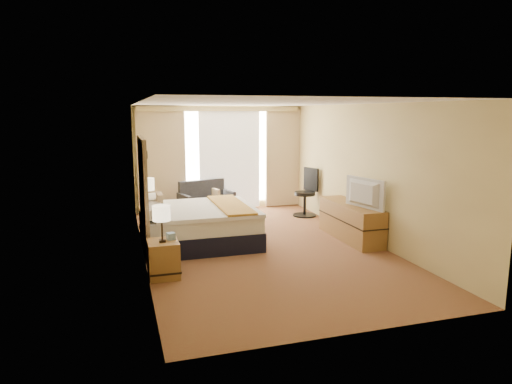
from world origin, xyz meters
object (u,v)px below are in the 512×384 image
object	(u,v)px
lamp_right	(147,185)
television	(361,193)
bed	(199,225)
loveseat	(206,203)
nightstand_left	(163,259)
nightstand_right	(151,221)
desk_chair	(307,195)
media_dresser	(351,221)
lamp_left	(161,214)
floor_lamp	(145,172)

from	to	relation	value
lamp_right	television	distance (m)	4.17
bed	television	bearing A→B (deg)	-18.87
loveseat	television	xyz separation A→B (m)	(2.22, -3.47, 0.72)
television	nightstand_left	bearing A→B (deg)	86.18
nightstand_right	desk_chair	distance (m)	3.74
loveseat	desk_chair	bearing A→B (deg)	-37.07
media_dresser	lamp_right	xyz separation A→B (m)	(-3.75, 1.49, 0.66)
nightstand_left	lamp_left	xyz separation A→B (m)	(-0.01, -0.05, 0.70)
desk_chair	lamp_right	world-z (taller)	lamp_right
nightstand_right	lamp_right	bearing A→B (deg)	136.89
lamp_left	television	bearing A→B (deg)	10.29
bed	nightstand_right	bearing A→B (deg)	131.60
nightstand_left	loveseat	size ratio (longest dim) A/B	0.39
television	loveseat	bearing A→B (deg)	19.23
desk_chair	lamp_left	size ratio (longest dim) A/B	2.07
bed	floor_lamp	distance (m)	2.29
television	bed	bearing A→B (deg)	57.70
loveseat	television	bearing A→B (deg)	-72.29
nightstand_right	media_dresser	bearing A→B (deg)	-21.40
desk_chair	television	world-z (taller)	television
lamp_left	television	distance (m)	3.72
television	floor_lamp	bearing A→B (deg)	37.74
media_dresser	bed	distance (m)	2.94
nightstand_right	lamp_left	world-z (taller)	lamp_left
nightstand_right	television	size ratio (longest dim) A/B	0.57
nightstand_left	lamp_right	world-z (taller)	lamp_right
lamp_left	lamp_right	bearing A→B (deg)	90.85
floor_lamp	desk_chair	bearing A→B (deg)	-6.26
desk_chair	lamp_right	xyz separation A→B (m)	(-3.72, -0.63, 0.50)
nightstand_left	nightstand_right	world-z (taller)	same
nightstand_left	lamp_right	distance (m)	2.65
bed	lamp_right	world-z (taller)	lamp_right
bed	loveseat	distance (m)	2.58
nightstand_right	desk_chair	size ratio (longest dim) A/B	0.48
nightstand_left	television	size ratio (longest dim) A/B	0.57
nightstand_left	floor_lamp	distance (m)	3.68
nightstand_right	floor_lamp	size ratio (longest dim) A/B	0.34
media_dresser	lamp_right	bearing A→B (deg)	158.26
loveseat	lamp_left	xyz separation A→B (m)	(-1.43, -4.13, 0.71)
nightstand_right	lamp_left	bearing A→B (deg)	-90.19
floor_lamp	television	size ratio (longest dim) A/B	1.66
bed	television	distance (m)	3.06
nightstand_right	media_dresser	xyz separation A→B (m)	(3.70, -1.45, 0.07)
media_dresser	desk_chair	bearing A→B (deg)	90.63
bed	floor_lamp	world-z (taller)	floor_lamp
nightstand_right	bed	bearing A→B (deg)	-48.40
nightstand_left	media_dresser	size ratio (longest dim) A/B	0.31
loveseat	lamp_left	world-z (taller)	lamp_left
television	desk_chair	bearing A→B (deg)	-14.03
lamp_left	nightstand_left	bearing A→B (deg)	79.50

